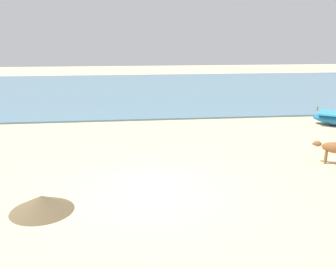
# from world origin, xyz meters

# --- Properties ---
(ground) EXTENTS (80.00, 80.00, 0.00)m
(ground) POSITION_xyz_m (0.00, 0.00, 0.00)
(ground) COLOR beige
(sea_water) EXTENTS (60.00, 20.00, 0.08)m
(sea_water) POSITION_xyz_m (0.00, 18.00, 0.04)
(sea_water) COLOR slate
(sea_water) RESTS_ON ground
(calf_near_brown) EXTENTS (0.94, 0.78, 0.68)m
(calf_near_brown) POSITION_xyz_m (5.60, 1.48, 0.49)
(calf_near_brown) COLOR brown
(calf_near_brown) RESTS_ON ground
(debris_pile_0) EXTENTS (1.72, 1.72, 0.36)m
(debris_pile_0) POSITION_xyz_m (-2.47, -0.68, 0.18)
(debris_pile_0) COLOR brown
(debris_pile_0) RESTS_ON ground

